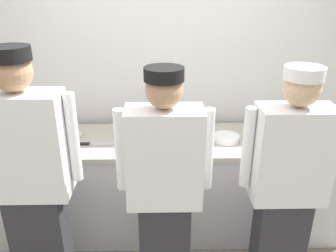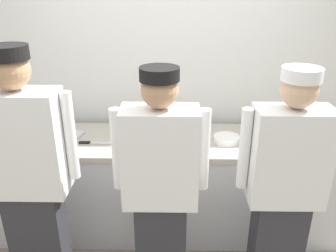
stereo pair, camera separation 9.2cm
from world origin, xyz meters
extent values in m
cube|color=silver|center=(0.00, 0.83, 1.31)|extent=(4.92, 0.10, 2.62)
cube|color=silver|center=(0.00, 0.36, 0.42)|extent=(3.08, 0.63, 0.84)
cube|color=#A8A093|center=(0.00, 0.36, 0.86)|extent=(3.14, 0.68, 0.04)
cube|color=#2D2D33|center=(-0.79, -0.35, 0.42)|extent=(0.35, 0.20, 0.84)
cube|color=white|center=(-0.79, -0.35, 1.18)|extent=(0.49, 0.24, 0.67)
cylinder|color=white|center=(-0.51, -0.31, 1.21)|extent=(0.07, 0.07, 0.57)
sphere|color=tan|center=(-0.79, -0.35, 1.63)|extent=(0.23, 0.23, 0.23)
cylinder|color=black|center=(-0.79, -0.35, 1.73)|extent=(0.24, 0.24, 0.08)
cube|color=#2D2D33|center=(0.04, -0.37, 0.39)|extent=(0.33, 0.20, 0.79)
cube|color=white|center=(0.04, -0.37, 1.10)|extent=(0.46, 0.24, 0.62)
cylinder|color=white|center=(-0.23, -0.33, 1.13)|extent=(0.07, 0.07, 0.53)
cylinder|color=white|center=(0.30, -0.33, 1.13)|extent=(0.07, 0.07, 0.53)
sphere|color=tan|center=(0.04, -0.37, 1.53)|extent=(0.21, 0.21, 0.21)
cylinder|color=black|center=(0.04, -0.37, 1.62)|extent=(0.22, 0.22, 0.07)
cube|color=#2D2D33|center=(0.82, -0.34, 0.39)|extent=(0.33, 0.20, 0.79)
cube|color=white|center=(0.82, -0.34, 1.10)|extent=(0.46, 0.24, 0.62)
cylinder|color=white|center=(0.55, -0.30, 1.13)|extent=(0.07, 0.07, 0.53)
cylinder|color=white|center=(1.08, -0.30, 1.13)|extent=(0.07, 0.07, 0.53)
sphere|color=tan|center=(0.82, -0.34, 1.52)|extent=(0.21, 0.21, 0.21)
cylinder|color=white|center=(0.82, -0.34, 1.61)|extent=(0.22, 0.22, 0.07)
cylinder|color=white|center=(1.02, 0.29, 0.89)|extent=(0.21, 0.21, 0.01)
cylinder|color=white|center=(1.02, 0.29, 0.90)|extent=(0.21, 0.21, 0.01)
cylinder|color=white|center=(1.02, 0.29, 0.91)|extent=(0.21, 0.21, 0.01)
cylinder|color=white|center=(1.02, 0.29, 0.93)|extent=(0.21, 0.21, 0.01)
cylinder|color=white|center=(0.55, 0.32, 0.89)|extent=(0.21, 0.21, 0.01)
cylinder|color=white|center=(0.55, 0.32, 0.90)|extent=(0.21, 0.21, 0.01)
cylinder|color=white|center=(0.55, 0.32, 0.91)|extent=(0.21, 0.21, 0.01)
cylinder|color=white|center=(0.55, 0.32, 0.93)|extent=(0.21, 0.21, 0.01)
cylinder|color=#B7BABF|center=(-0.15, 0.44, 0.94)|extent=(0.33, 0.33, 0.11)
cube|color=#B7BABF|center=(-0.92, 0.36, 0.90)|extent=(0.57, 0.45, 0.02)
cylinder|color=#56A333|center=(1.22, 0.17, 0.97)|extent=(0.06, 0.06, 0.17)
cone|color=#56A333|center=(1.22, 0.17, 1.07)|extent=(0.05, 0.05, 0.04)
cylinder|color=white|center=(1.23, 0.51, 0.90)|extent=(0.08, 0.08, 0.04)
cylinder|color=gold|center=(1.23, 0.51, 0.91)|extent=(0.07, 0.07, 0.01)
cylinder|color=white|center=(0.91, 0.55, 0.91)|extent=(0.10, 0.10, 0.05)
cylinder|color=gold|center=(0.91, 0.55, 0.92)|extent=(0.08, 0.08, 0.01)
cylinder|color=white|center=(0.13, 0.55, 0.93)|extent=(0.09, 0.09, 0.09)
cube|color=#B7BABF|center=(-0.46, 0.27, 0.89)|extent=(0.19, 0.03, 0.01)
cube|color=black|center=(-0.60, 0.27, 0.89)|extent=(0.09, 0.03, 0.02)
camera|label=1|loc=(0.02, -2.20, 2.08)|focal=36.66mm
camera|label=2|loc=(0.11, -2.20, 2.08)|focal=36.66mm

